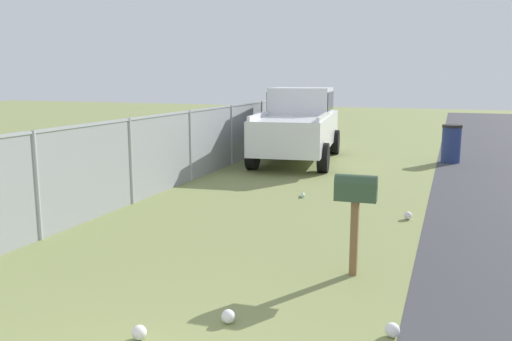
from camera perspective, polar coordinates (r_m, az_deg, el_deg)
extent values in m
cube|color=brown|center=(6.65, 10.52, -7.15)|extent=(0.09, 0.09, 0.94)
cube|color=#334C33|center=(6.51, 10.68, -2.26)|extent=(0.23, 0.51, 0.22)
cylinder|color=#334C33|center=(6.48, 10.71, -1.31)|extent=(0.23, 0.51, 0.20)
cube|color=red|center=(6.60, 10.86, -1.51)|extent=(0.02, 0.04, 0.18)
cube|color=silver|center=(15.28, 4.50, 4.29)|extent=(5.24, 2.47, 0.90)
cube|color=silver|center=(15.82, 4.89, 7.49)|extent=(1.91, 1.91, 0.76)
cube|color=black|center=(15.82, 4.89, 7.49)|extent=(1.87, 1.94, 0.53)
cube|color=silver|center=(14.31, 0.44, 5.97)|extent=(2.61, 0.40, 0.12)
cube|color=silver|center=(14.03, 7.29, 5.81)|extent=(2.61, 0.40, 0.12)
cylinder|color=black|center=(17.13, 2.27, 3.26)|extent=(0.79, 0.35, 0.76)
cylinder|color=black|center=(16.88, 8.47, 3.05)|extent=(0.79, 0.35, 0.76)
cylinder|color=black|center=(13.90, -0.37, 1.66)|extent=(0.79, 0.35, 0.76)
cylinder|color=black|center=(13.59, 7.26, 1.38)|extent=(0.79, 0.35, 0.76)
cylinder|color=navy|center=(15.98, 20.25, 2.57)|extent=(0.52, 0.52, 1.00)
cylinder|color=black|center=(15.92, 20.37, 4.49)|extent=(0.55, 0.55, 0.08)
cylinder|color=#9EA3A8|center=(8.47, -22.52, -1.54)|extent=(0.07, 0.07, 1.65)
cylinder|color=#9EA3A8|center=(10.36, -13.34, 0.96)|extent=(0.07, 0.07, 1.65)
cylinder|color=#9EA3A8|center=(12.44, -7.10, 2.66)|extent=(0.07, 0.07, 1.65)
cylinder|color=#9EA3A8|center=(14.64, -2.68, 3.84)|extent=(0.07, 0.07, 1.65)
cylinder|color=#9EA3A8|center=(16.90, 0.59, 4.69)|extent=(0.07, 0.07, 1.65)
cylinder|color=#9EA3A8|center=(19.21, 3.07, 5.33)|extent=(0.07, 0.07, 1.65)
cylinder|color=#9EA3A8|center=(21.55, 5.03, 5.83)|extent=(0.07, 0.07, 1.65)
cube|color=#9EA3A8|center=(13.46, -4.76, 6.67)|extent=(17.11, 0.04, 0.04)
cube|color=gray|center=(13.53, -4.71, 3.30)|extent=(17.11, 0.01, 1.65)
cylinder|color=#B2D8BF|center=(10.84, 5.09, -2.65)|extent=(0.23, 0.12, 0.07)
sphere|color=silver|center=(5.27, -12.46, -16.65)|extent=(0.14, 0.14, 0.14)
sphere|color=silver|center=(5.36, 14.45, -16.28)|extent=(0.14, 0.14, 0.14)
sphere|color=silver|center=(9.47, 16.03, -4.68)|extent=(0.14, 0.14, 0.14)
sphere|color=silver|center=(5.47, -3.04, -15.41)|extent=(0.14, 0.14, 0.14)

